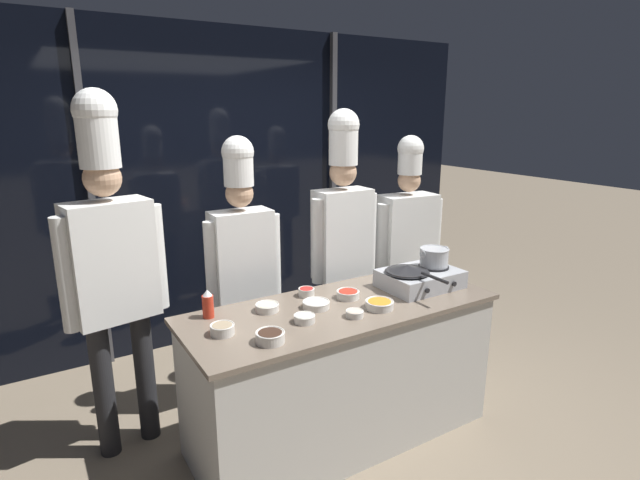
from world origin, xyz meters
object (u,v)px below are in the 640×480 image
Objects in this scene: portable_stove at (420,278)px; frying_pan at (408,269)px; prep_bowl_mushrooms at (222,329)px; prep_bowl_carrots at (379,304)px; prep_bowl_soy_glaze at (270,336)px; chef_head at (111,256)px; prep_bowl_rice at (316,304)px; prep_bowl_bean_sprouts at (304,318)px; prep_bowl_bell_pepper at (306,291)px; prep_bowl_noodles at (267,307)px; squeeze_bottle_chili at (208,304)px; prep_bowl_chicken at (355,313)px; prep_bowl_chili_flakes at (348,294)px; stock_pot at (434,257)px; chef_line at (343,228)px; chef_sous at (242,254)px; chef_pastry at (407,235)px.

portable_stove is 1.01× the size of frying_pan.
portable_stove reaches higher than prep_bowl_mushrooms.
portable_stove is 0.48m from prep_bowl_carrots.
prep_bowl_soy_glaze is 0.07× the size of chef_head.
prep_bowl_rice and prep_bowl_bean_sprouts have the same top height.
prep_bowl_carrots is at bearing -9.30° from prep_bowl_mushrooms.
prep_bowl_mushrooms is 1.26× the size of prep_bowl_bell_pepper.
frying_pan is at bearing -10.16° from prep_bowl_noodles.
squeeze_bottle_chili is 1.39× the size of prep_bowl_bean_sprouts.
squeeze_bottle_chili is 0.26m from prep_bowl_mushrooms.
prep_bowl_chicken is (-0.54, -0.17, -0.12)m from frying_pan.
portable_stove is at bearing -9.02° from prep_bowl_chili_flakes.
prep_bowl_mushrooms reaches higher than prep_bowl_chicken.
prep_bowl_mushrooms is 0.74m from prep_bowl_chicken.
prep_bowl_noodles is 0.27m from prep_bowl_bean_sprouts.
stock_pot is 1.50× the size of prep_bowl_chili_flakes.
chef_line is (0.56, 0.55, 0.28)m from prep_bowl_rice.
prep_bowl_noodles and prep_bowl_bean_sprouts have the same top height.
chef_head is at bearing 161.27° from portable_stove.
prep_bowl_rice is 0.25m from prep_bowl_chili_flakes.
chef_sous is 1.02× the size of chef_pastry.
stock_pot is 0.11× the size of chef_line.
chef_line reaches higher than squeeze_bottle_chili.
chef_head is at bearing 157.56° from prep_bowl_chili_flakes.
chef_pastry is (0.57, 0.66, 0.01)m from frying_pan.
portable_stove is at bearing 2.31° from frying_pan.
prep_bowl_rice is at bearing 107.31° from chef_sous.
prep_bowl_noodles is 0.07× the size of chef_line.
frying_pan is at bearing -178.79° from stock_pot.
frying_pan is 0.39m from prep_bowl_carrots.
prep_bowl_mushrooms is (-1.26, 0.00, -0.11)m from frying_pan.
portable_stove is 0.94m from prep_bowl_bean_sprouts.
prep_bowl_mushrooms is 0.37m from prep_bowl_noodles.
chef_sous is 1.42m from chef_pastry.
prep_bowl_carrots is at bearing -56.36° from prep_bowl_bell_pepper.
chef_sous is at bearing 118.71° from prep_bowl_bell_pepper.
chef_pastry reaches higher than frying_pan.
frying_pan is 0.23× the size of chef_head.
chef_head reaches higher than prep_bowl_carrots.
chef_line is (0.44, 0.78, 0.28)m from prep_bowl_chicken.
prep_bowl_mushrooms is 1.95m from chef_pastry.
frying_pan reaches higher than prep_bowl_soy_glaze.
chef_line is at bearing 72.14° from prep_bowl_carrots.
prep_bowl_bean_sprouts reaches higher than prep_bowl_chicken.
prep_bowl_bell_pepper is at bearing 140.65° from prep_bowl_chili_flakes.
portable_stove is at bearing -179.89° from stock_pot.
prep_bowl_noodles is at bearing 139.28° from chef_head.
prep_bowl_mushrooms is 0.86m from prep_bowl_chili_flakes.
chef_head is 2.25m from chef_pastry.
prep_bowl_soy_glaze is at bearing -135.97° from prep_bowl_bell_pepper.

